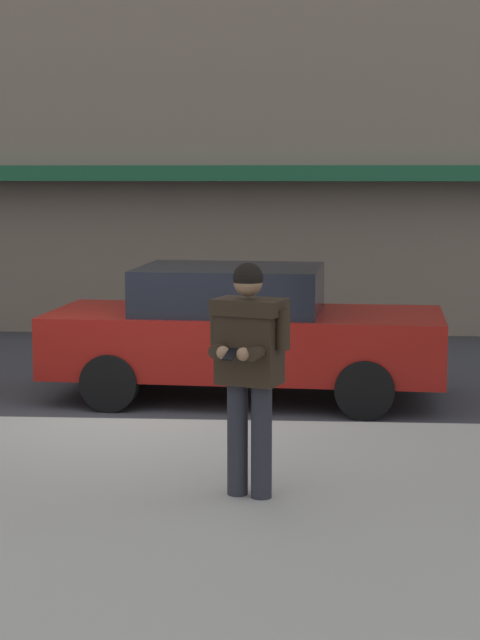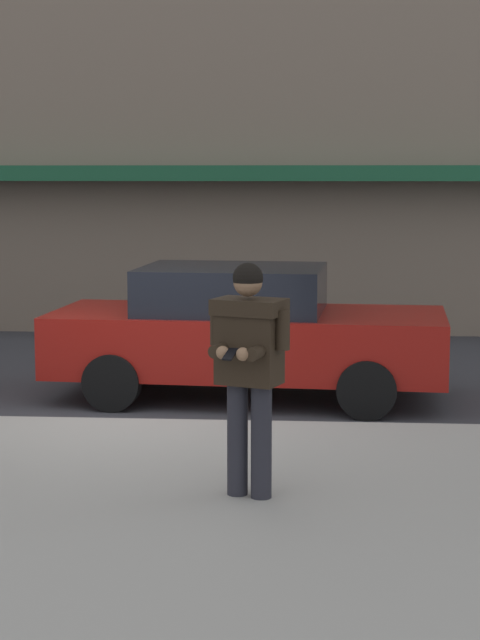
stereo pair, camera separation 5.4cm
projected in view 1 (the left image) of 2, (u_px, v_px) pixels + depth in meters
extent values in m
plane|color=#333338|center=(121.00, 427.00, 11.04)|extent=(80.00, 80.00, 0.00)
cube|color=#99968E|center=(185.00, 508.00, 8.15)|extent=(32.00, 5.30, 0.14)
cube|color=silver|center=(218.00, 427.00, 11.03)|extent=(28.00, 0.12, 0.01)
cube|color=#195133|center=(251.00, 173.00, 16.70)|extent=(26.60, 0.70, 0.24)
cube|color=maroon|center=(246.00, 342.00, 12.35)|extent=(4.62, 2.13, 0.70)
cube|color=black|center=(230.00, 289.00, 12.29)|extent=(2.18, 1.78, 0.52)
cylinder|color=black|center=(368.00, 362.00, 13.05)|extent=(0.65, 0.26, 0.64)
cylinder|color=black|center=(365.00, 389.00, 11.37)|extent=(0.65, 0.26, 0.64)
cylinder|color=black|center=(145.00, 356.00, 13.43)|extent=(0.65, 0.26, 0.64)
cylinder|color=black|center=(110.00, 382.00, 11.75)|extent=(0.65, 0.26, 0.64)
cylinder|color=#23232B|center=(261.00, 441.00, 8.13)|extent=(0.16, 0.16, 0.88)
cylinder|color=#23232B|center=(238.00, 439.00, 8.21)|extent=(0.16, 0.16, 0.88)
cube|color=black|center=(250.00, 342.00, 8.07)|extent=(0.54, 0.44, 0.64)
cube|color=black|center=(250.00, 307.00, 8.03)|extent=(0.61, 0.50, 0.12)
cylinder|color=black|center=(283.00, 330.00, 7.94)|extent=(0.11, 0.11, 0.30)
cylinder|color=black|center=(259.00, 352.00, 7.87)|extent=(0.20, 0.32, 0.10)
sphere|color=#8C6647|center=(243.00, 354.00, 7.77)|extent=(0.10, 0.10, 0.10)
cylinder|color=black|center=(217.00, 326.00, 8.16)|extent=(0.11, 0.11, 0.30)
cylinder|color=black|center=(223.00, 349.00, 7.99)|extent=(0.20, 0.32, 0.10)
sphere|color=#8C6647|center=(223.00, 353.00, 7.83)|extent=(0.10, 0.10, 0.10)
cube|color=black|center=(231.00, 354.00, 7.77)|extent=(0.12, 0.16, 0.07)
sphere|color=#8C6647|center=(248.00, 282.00, 7.98)|extent=(0.22, 0.22, 0.22)
sphere|color=black|center=(248.00, 278.00, 7.97)|extent=(0.23, 0.23, 0.23)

